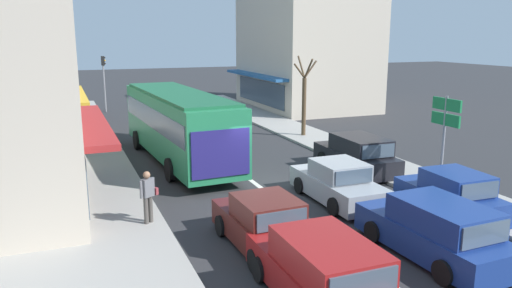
# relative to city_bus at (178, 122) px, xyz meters

# --- Properties ---
(ground_plane) EXTENTS (140.00, 140.00, 0.00)m
(ground_plane) POSITION_rel_city_bus_xyz_m (1.98, -4.97, -1.88)
(ground_plane) COLOR #2D2D30
(lane_centre_line) EXTENTS (0.20, 28.00, 0.01)m
(lane_centre_line) POSITION_rel_city_bus_xyz_m (1.98, -0.97, -1.88)
(lane_centre_line) COLOR silver
(lane_centre_line) RESTS_ON ground
(sidewalk_left) EXTENTS (5.20, 44.00, 0.14)m
(sidewalk_left) POSITION_rel_city_bus_xyz_m (-4.82, 1.03, -1.81)
(sidewalk_left) COLOR #A39E96
(sidewalk_left) RESTS_ON ground
(kerb_right) EXTENTS (2.80, 44.00, 0.12)m
(kerb_right) POSITION_rel_city_bus_xyz_m (8.18, 1.03, -1.82)
(kerb_right) COLOR #A39E96
(kerb_right) RESTS_ON ground
(shopfront_far_end) EXTENTS (7.49, 7.60, 7.72)m
(shopfront_far_end) POSITION_rel_city_bus_xyz_m (-8.20, 13.73, 1.98)
(shopfront_far_end) COLOR #84939E
(shopfront_far_end) RESTS_ON ground
(building_right_far) EXTENTS (8.73, 11.31, 9.33)m
(building_right_far) POSITION_rel_city_bus_xyz_m (13.46, 13.76, 2.78)
(building_right_far) COLOR beige
(building_right_far) RESTS_ON ground
(city_bus) EXTENTS (3.17, 10.98, 3.23)m
(city_bus) POSITION_rel_city_bus_xyz_m (0.00, 0.00, 0.00)
(city_bus) COLOR #237A4C
(city_bus) RESTS_ON ground
(wagon_adjacent_lane_lead) EXTENTS (1.95, 4.50, 1.58)m
(wagon_adjacent_lane_lead) POSITION_rel_city_bus_xyz_m (0.01, -13.51, -1.14)
(wagon_adjacent_lane_lead) COLOR maroon
(wagon_adjacent_lane_lead) RESTS_ON ground
(sedan_queue_far_back) EXTENTS (1.91, 4.21, 1.47)m
(sedan_queue_far_back) POSITION_rel_city_bus_xyz_m (3.90, -7.63, -1.22)
(sedan_queue_far_back) COLOR #9EA3A8
(sedan_queue_far_back) RESTS_ON ground
(wagon_adjacent_lane_trail) EXTENTS (2.07, 4.57, 1.58)m
(wagon_adjacent_lane_trail) POSITION_rel_city_bus_xyz_m (3.93, -12.52, -1.14)
(wagon_adjacent_lane_trail) COLOR navy
(wagon_adjacent_lane_trail) RESTS_ON ground
(sedan_queue_gap_filler) EXTENTS (1.99, 4.25, 1.47)m
(sedan_queue_gap_filler) POSITION_rel_city_bus_xyz_m (0.02, -10.33, -1.22)
(sedan_queue_gap_filler) COLOR #561E19
(sedan_queue_gap_filler) RESTS_ON ground
(parked_hatchback_kerb_front) EXTENTS (1.92, 3.75, 1.54)m
(parked_hatchback_kerb_front) POSITION_rel_city_bus_xyz_m (6.50, -10.28, -1.17)
(parked_hatchback_kerb_front) COLOR navy
(parked_hatchback_kerb_front) RESTS_ON ground
(parked_wagon_kerb_second) EXTENTS (2.02, 4.54, 1.58)m
(parked_wagon_kerb_second) POSITION_rel_city_bus_xyz_m (6.68, -4.52, -1.14)
(parked_wagon_kerb_second) COLOR black
(parked_wagon_kerb_second) RESTS_ON ground
(traffic_light_downstreet) EXTENTS (0.33, 0.24, 4.20)m
(traffic_light_downstreet) POSITION_rel_city_bus_xyz_m (-1.74, 16.96, 0.97)
(traffic_light_downstreet) COLOR gray
(traffic_light_downstreet) RESTS_ON ground
(directional_road_sign) EXTENTS (0.10, 1.40, 3.60)m
(directional_road_sign) POSITION_rel_city_bus_xyz_m (8.07, -8.07, 0.82)
(directional_road_sign) COLOR gray
(directional_road_sign) RESTS_ON ground
(street_tree_right) EXTENTS (1.44, 1.82, 4.59)m
(street_tree_right) POSITION_rel_city_bus_xyz_m (7.92, 2.92, 0.26)
(street_tree_right) COLOR brown
(street_tree_right) RESTS_ON ground
(pedestrian_with_handbag_near) EXTENTS (0.60, 0.50, 1.63)m
(pedestrian_with_handbag_near) POSITION_rel_city_bus_xyz_m (-2.71, -7.59, -0.81)
(pedestrian_with_handbag_near) COLOR #4C4742
(pedestrian_with_handbag_near) RESTS_ON sidewalk_left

